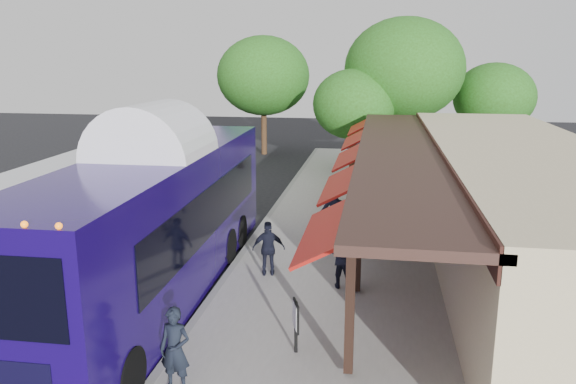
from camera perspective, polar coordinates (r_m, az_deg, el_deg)
The scene contains 15 objects.
ground at distance 15.78m, azimuth -7.07°, elevation -9.73°, with size 90.00×90.00×0.00m, color black.
sidewalk at distance 18.93m, azimuth 11.21°, elevation -5.64°, with size 10.00×40.00×0.15m, color #9E9B93.
curb at distance 19.36m, azimuth -3.64°, elevation -4.96°, with size 0.20×40.00×0.16m, color gray.
station_shelter at distance 18.88m, azimuth 21.77°, elevation -0.80°, with size 8.15×20.00×3.60m.
coach_bus at distance 15.01m, azimuth -13.25°, elevation -2.38°, with size 2.85×12.76×4.06m.
city_bus at distance 19.10m, azimuth -23.72°, elevation -1.82°, with size 2.52×10.31×2.76m.
ped_a at distance 10.91m, azimuth -11.40°, elevation -15.43°, with size 0.60×0.39×1.63m, color black.
ped_b at distance 15.14m, azimuth 5.70°, elevation -6.39°, with size 0.89×0.69×1.82m, color black.
ped_c at distance 15.95m, azimuth -1.98°, elevation -5.75°, with size 0.92×0.38×1.58m, color black.
ped_d at distance 19.18m, azimuth 4.84°, elevation -1.84°, with size 1.28×0.73×1.98m, color black.
sign_board at distance 11.94m, azimuth 0.80°, elevation -12.70°, with size 0.21×0.50×1.14m.
tree_left at distance 30.43m, azimuth 6.71°, elevation 8.83°, with size 4.42×4.42×5.65m.
tree_mid at distance 31.96m, azimuth 11.74°, elevation 12.13°, with size 6.54×6.54×8.38m.
tree_right at distance 34.88m, azimuth 20.20°, elevation 9.01°, with size 4.64×4.64×5.95m.
tree_far at distance 36.62m, azimuth -2.51°, elevation 11.71°, with size 5.93×5.93×7.59m.
Camera 1 is at (4.19, -13.89, 6.19)m, focal length 35.00 mm.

